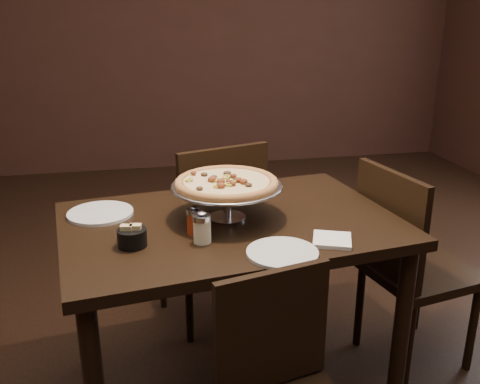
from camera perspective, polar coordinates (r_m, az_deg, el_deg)
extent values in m
cube|color=black|center=(5.45, -8.23, 16.99)|extent=(6.00, 0.02, 2.80)
cube|color=black|center=(2.11, -1.06, -3.53)|extent=(1.39, 1.03, 0.04)
cylinder|color=black|center=(2.26, 16.78, -14.41)|extent=(0.06, 0.06, 0.76)
cylinder|color=black|center=(2.53, -16.57, -10.50)|extent=(0.06, 0.06, 0.76)
cylinder|color=black|center=(2.79, 8.06, -6.85)|extent=(0.06, 0.06, 0.76)
cylinder|color=#B7B8BF|center=(2.11, -1.41, -2.71)|extent=(0.15, 0.15, 0.01)
cylinder|color=#B7B8BF|center=(2.09, -1.43, -1.13)|extent=(0.03, 0.03, 0.12)
cylinder|color=#B7B8BF|center=(2.07, -1.44, 0.46)|extent=(0.11, 0.11, 0.01)
cylinder|color=gray|center=(2.07, -1.44, 0.63)|extent=(0.42, 0.42, 0.01)
torus|color=gray|center=(2.07, -1.44, 0.66)|extent=(0.43, 0.43, 0.01)
cylinder|color=#985C2D|center=(2.06, -1.44, 0.88)|extent=(0.39, 0.39, 0.01)
torus|color=#985C2D|center=(2.06, -1.45, 0.99)|extent=(0.40, 0.40, 0.03)
cylinder|color=tan|center=(2.06, -1.45, 1.13)|extent=(0.33, 0.33, 0.01)
cylinder|color=#F9F0C1|center=(1.89, -4.06, -4.20)|extent=(0.06, 0.06, 0.08)
cylinder|color=#B7B8BF|center=(1.87, -4.10, -2.74)|extent=(0.07, 0.07, 0.02)
ellipsoid|color=#B7B8BF|center=(1.87, -4.11, -2.26)|extent=(0.04, 0.04, 0.01)
cylinder|color=maroon|center=(1.97, -4.82, -3.38)|extent=(0.06, 0.06, 0.08)
cylinder|color=#B7B8BF|center=(1.95, -4.86, -2.05)|extent=(0.06, 0.06, 0.02)
ellipsoid|color=#B7B8BF|center=(1.94, -4.87, -1.62)|extent=(0.03, 0.03, 0.01)
cylinder|color=black|center=(1.90, -11.44, -4.80)|extent=(0.10, 0.10, 0.06)
cube|color=tan|center=(1.90, -11.99, -4.44)|extent=(0.04, 0.04, 0.07)
cube|color=tan|center=(1.90, -11.05, -4.38)|extent=(0.04, 0.04, 0.07)
cube|color=white|center=(1.93, 9.79, -5.07)|extent=(0.17, 0.17, 0.01)
cylinder|color=silver|center=(2.22, -14.67, -2.20)|extent=(0.26, 0.26, 0.01)
cylinder|color=silver|center=(1.82, 4.53, -6.48)|extent=(0.24, 0.24, 0.01)
cone|color=#B7B8BF|center=(2.06, -0.28, 0.76)|extent=(0.17, 0.17, 0.00)
cylinder|color=black|center=(2.06, -0.28, 0.85)|extent=(0.10, 0.11, 0.02)
cube|color=black|center=(2.80, -3.62, -4.56)|extent=(0.58, 0.58, 0.04)
cube|color=black|center=(2.52, -1.72, -0.56)|extent=(0.45, 0.17, 0.48)
cylinder|color=black|center=(3.13, -1.89, -6.82)|extent=(0.04, 0.04, 0.45)
cylinder|color=black|center=(3.00, -8.31, -8.27)|extent=(0.04, 0.04, 0.45)
cylinder|color=black|center=(2.84, 1.58, -9.73)|extent=(0.04, 0.04, 0.45)
cylinder|color=black|center=(2.70, -5.43, -11.55)|extent=(0.04, 0.04, 0.45)
cube|color=black|center=(1.74, 3.45, -14.41)|extent=(0.39, 0.12, 0.41)
cube|color=black|center=(2.60, 18.61, -7.99)|extent=(0.52, 0.52, 0.04)
cube|color=black|center=(2.37, 15.59, -3.30)|extent=(0.12, 0.44, 0.47)
cylinder|color=black|center=(2.72, 23.55, -13.15)|extent=(0.04, 0.04, 0.44)
cylinder|color=black|center=(2.93, 18.51, -9.98)|extent=(0.04, 0.04, 0.44)
cylinder|color=black|center=(2.49, 17.53, -15.45)|extent=(0.04, 0.04, 0.44)
cylinder|color=black|center=(2.73, 12.63, -11.72)|extent=(0.04, 0.04, 0.44)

